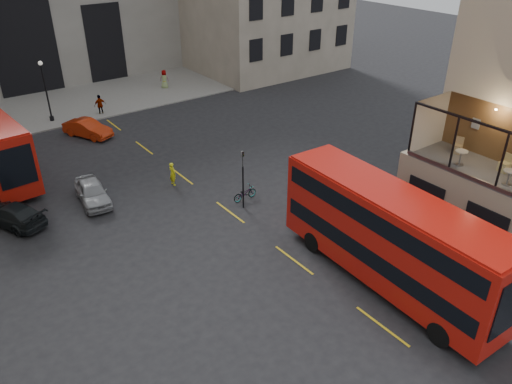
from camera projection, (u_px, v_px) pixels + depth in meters
ground at (411, 308)px, 22.95m from camera, size 140.00×140.00×0.00m
host_frontage at (500, 222)px, 25.24m from camera, size 3.00×11.00×4.50m
cafe_floor at (511, 181)px, 24.13m from camera, size 3.00×10.00×0.10m
pavement_far at (39, 109)px, 46.53m from camera, size 40.00×12.00×0.12m
traffic_light_near at (243, 172)px, 29.70m from camera, size 0.16×0.20×3.80m
street_lamp_b at (47, 95)px, 42.59m from camera, size 0.36×0.36×5.33m
bus_near at (390, 234)px, 23.39m from camera, size 3.21×12.25×4.85m
car_a at (92, 192)px, 31.12m from camera, size 2.13×4.27×1.40m
car_b at (88, 129)px, 40.46m from camera, size 3.21×4.46×1.40m
car_c at (12, 214)px, 28.89m from camera, size 3.51×4.84×1.30m
bicycle at (245, 193)px, 31.53m from camera, size 1.72×0.64×0.90m
cyclist at (172, 174)px, 33.10m from camera, size 0.45×0.63×1.62m
pedestrian_c at (100, 105)px, 44.83m from camera, size 1.10×0.49×1.84m
pedestrian_d at (164, 79)px, 51.66m from camera, size 1.13×1.09×1.95m
cafe_table_mid at (509, 175)px, 23.52m from camera, size 0.59×0.59×0.74m
cafe_table_far at (461, 156)px, 25.38m from camera, size 0.63×0.63×0.78m
cafe_chair_c at (504, 166)px, 24.82m from camera, size 0.53×0.53×0.94m
cafe_chair_d at (457, 148)px, 26.80m from camera, size 0.53×0.53×0.88m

